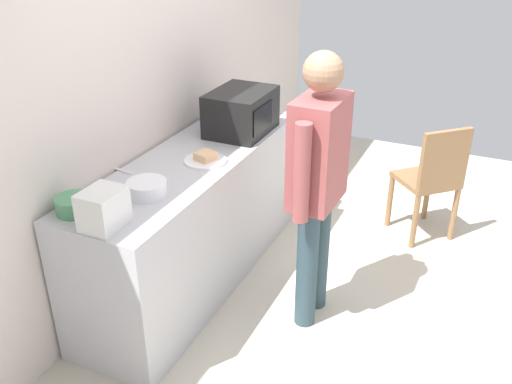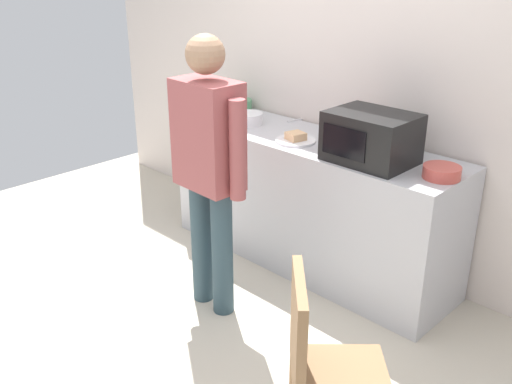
{
  "view_description": "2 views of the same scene",
  "coord_description": "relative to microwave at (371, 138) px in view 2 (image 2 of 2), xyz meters",
  "views": [
    {
      "loc": [
        -2.93,
        -0.52,
        2.35
      ],
      "look_at": [
        -0.09,
        0.78,
        0.76
      ],
      "focal_mm": 39.1,
      "sensor_mm": 36.0,
      "label": 1
    },
    {
      "loc": [
        2.23,
        -1.69,
        2.11
      ],
      "look_at": [
        -0.12,
        0.71,
        0.69
      ],
      "focal_mm": 40.44,
      "sensor_mm": 36.0,
      "label": 2
    }
  ],
  "objects": [
    {
      "name": "ground_plane",
      "position": [
        -0.43,
        -1.13,
        -1.07
      ],
      "size": [
        6.0,
        6.0,
        0.0
      ],
      "primitive_type": "plane",
      "color": "beige"
    },
    {
      "name": "back_wall",
      "position": [
        -0.43,
        0.47,
        0.23
      ],
      "size": [
        5.4,
        0.13,
        2.6
      ],
      "color": "silver",
      "rests_on": "ground_plane"
    },
    {
      "name": "kitchen_counter",
      "position": [
        -0.52,
        0.09,
        -0.61
      ],
      "size": [
        2.15,
        0.62,
        0.92
      ],
      "primitive_type": "cube",
      "color": "#B7B7BC",
      "rests_on": "ground_plane"
    },
    {
      "name": "microwave",
      "position": [
        0.0,
        0.0,
        0.0
      ],
      "size": [
        0.5,
        0.39,
        0.3
      ],
      "color": "black",
      "rests_on": "kitchen_counter"
    },
    {
      "name": "sandwich_plate",
      "position": [
        -0.57,
        -0.02,
        -0.13
      ],
      "size": [
        0.27,
        0.27,
        0.07
      ],
      "color": "white",
      "rests_on": "kitchen_counter"
    },
    {
      "name": "salad_bowl",
      "position": [
        -1.42,
        0.28,
        -0.11
      ],
      "size": [
        0.2,
        0.2,
        0.09
      ],
      "primitive_type": "cylinder",
      "color": "#4C8E60",
      "rests_on": "kitchen_counter"
    },
    {
      "name": "cereal_bowl",
      "position": [
        -1.1,
        0.05,
        -0.11
      ],
      "size": [
        0.22,
        0.22,
        0.08
      ],
      "primitive_type": "cylinder",
      "color": "white",
      "rests_on": "kitchen_counter"
    },
    {
      "name": "mixing_bowl",
      "position": [
        0.44,
        0.05,
        -0.12
      ],
      "size": [
        0.21,
        0.21,
        0.07
      ],
      "primitive_type": "cylinder",
      "color": "#C64C42",
      "rests_on": "kitchen_counter"
    },
    {
      "name": "toaster",
      "position": [
        -1.48,
        0.04,
        -0.05
      ],
      "size": [
        0.22,
        0.18,
        0.2
      ],
      "primitive_type": "cube",
      "color": "silver",
      "rests_on": "kitchen_counter"
    },
    {
      "name": "fork_utensil",
      "position": [
        -0.9,
        0.37,
        -0.15
      ],
      "size": [
        0.05,
        0.17,
        0.01
      ],
      "primitive_type": "cube",
      "rotation": [
        0.0,
        0.0,
        1.4
      ],
      "color": "silver",
      "rests_on": "kitchen_counter"
    },
    {
      "name": "spoon_utensil",
      "position": [
        0.01,
        0.26,
        -0.15
      ],
      "size": [
        0.14,
        0.13,
        0.01
      ],
      "primitive_type": "cube",
      "rotation": [
        0.0,
        0.0,
        0.7
      ],
      "color": "silver",
      "rests_on": "kitchen_counter"
    },
    {
      "name": "person_standing",
      "position": [
        -0.59,
        -0.77,
        -0.09
      ],
      "size": [
        0.59,
        0.25,
        1.7
      ],
      "color": "#2D444E",
      "rests_on": "ground_plane"
    },
    {
      "name": "wooden_chair",
      "position": [
        0.68,
        -1.28,
        -0.55
      ],
      "size": [
        0.57,
        0.57,
        0.94
      ],
      "color": "olive",
      "rests_on": "ground_plane"
    }
  ]
}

